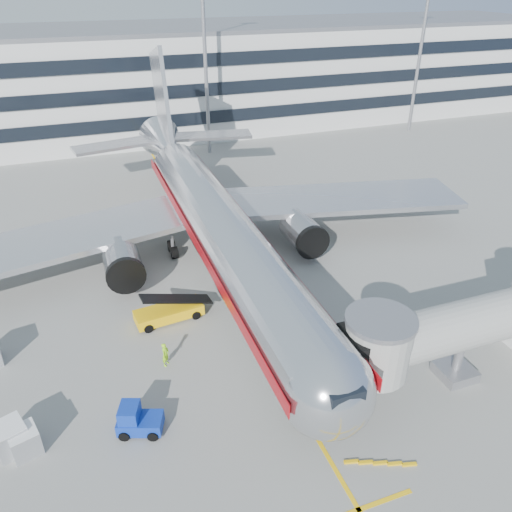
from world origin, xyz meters
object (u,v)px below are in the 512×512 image
object	(u,v)px
main_jet	(212,218)
belt_loader	(169,311)
ramp_worker	(165,354)
cargo_container_front	(10,438)
cargo_container_left	(24,441)
baggage_tug	(137,420)

from	to	relation	value
main_jet	belt_loader	world-z (taller)	main_jet
main_jet	ramp_worker	world-z (taller)	main_jet
main_jet	cargo_container_front	bearing A→B (deg)	-134.61
main_jet	cargo_container_left	world-z (taller)	main_jet
baggage_tug	ramp_worker	xyz separation A→B (m)	(2.57, 4.90, 0.06)
ramp_worker	belt_loader	bearing A→B (deg)	23.82
cargo_container_left	ramp_worker	size ratio (longest dim) A/B	1.05
baggage_tug	cargo_container_left	xyz separation A→B (m)	(-5.90, 0.63, -0.03)
cargo_container_left	main_jet	bearing A→B (deg)	47.45
main_jet	cargo_container_left	bearing A→B (deg)	-132.55
main_jet	ramp_worker	size ratio (longest dim) A/B	29.41
belt_loader	cargo_container_front	xyz separation A→B (m)	(-10.37, -8.70, 0.16)
main_jet	belt_loader	size ratio (longest dim) A/B	9.52
cargo_container_left	ramp_worker	world-z (taller)	ramp_worker
ramp_worker	baggage_tug	bearing A→B (deg)	-170.05
belt_loader	ramp_worker	distance (m)	5.00
cargo_container_left	ramp_worker	bearing A→B (deg)	26.78
cargo_container_front	cargo_container_left	bearing A→B (deg)	-30.78
cargo_container_left	cargo_container_front	xyz separation A→B (m)	(-0.72, 0.43, 0.10)
main_jet	cargo_container_front	world-z (taller)	main_jet
cargo_container_left	cargo_container_front	size ratio (longest dim) A/B	0.86
belt_loader	cargo_container_left	distance (m)	13.28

